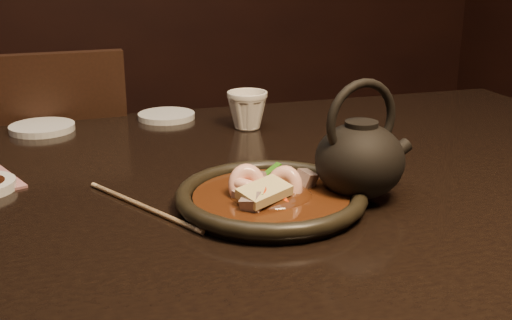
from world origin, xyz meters
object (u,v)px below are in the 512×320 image
object	(u,v)px
plate	(271,198)
tea_cup	(247,109)
table	(198,233)
teapot	(360,156)
chair	(37,226)

from	to	relation	value
plate	tea_cup	bearing A→B (deg)	78.14
table	plate	distance (m)	0.16
table	plate	xyz separation A→B (m)	(0.08, -0.11, 0.09)
teapot	tea_cup	bearing A→B (deg)	83.32
tea_cup	teapot	xyz separation A→B (m)	(0.04, -0.39, 0.02)
table	teapot	world-z (taller)	teapot
table	teapot	distance (m)	0.27
chair	plate	xyz separation A→B (m)	(0.33, -0.67, 0.28)
table	teapot	size ratio (longest dim) A/B	10.01
table	tea_cup	world-z (taller)	tea_cup
chair	teapot	world-z (taller)	teapot
table	teapot	bearing A→B (deg)	-31.39
plate	chair	bearing A→B (deg)	116.09
plate	tea_cup	distance (m)	0.39
table	tea_cup	bearing A→B (deg)	59.92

